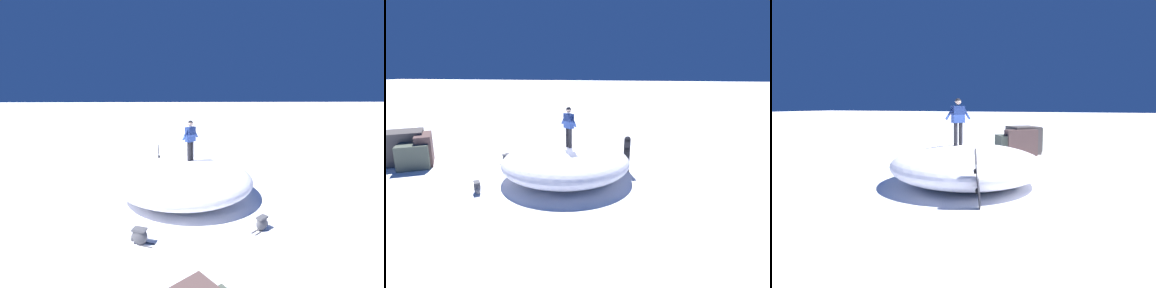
# 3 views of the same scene
# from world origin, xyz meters

# --- Properties ---
(ground) EXTENTS (240.00, 240.00, 0.00)m
(ground) POSITION_xyz_m (0.00, 0.00, 0.00)
(ground) COLOR white
(snow_mound) EXTENTS (5.45, 5.55, 1.43)m
(snow_mound) POSITION_xyz_m (-0.15, 0.32, 0.72)
(snow_mound) COLOR white
(snow_mound) RESTS_ON ground
(snowboarder_standing) EXTENTS (0.82, 0.70, 1.64)m
(snowboarder_standing) POSITION_xyz_m (0.06, 0.06, 2.40)
(snowboarder_standing) COLOR black
(snowboarder_standing) RESTS_ON snow_mound
(snowboard_primary_upright) EXTENTS (0.31, 0.23, 1.68)m
(snowboard_primary_upright) POSITION_xyz_m (2.33, 1.57, 0.87)
(snowboard_primary_upright) COLOR black
(snowboard_primary_upright) RESTS_ON ground
(backpack_near) EXTENTS (0.45, 0.71, 0.48)m
(backpack_near) POSITION_xyz_m (-3.55, 1.65, 0.24)
(backpack_near) COLOR #4C4C51
(backpack_near) RESTS_ON ground
(backpack_far) EXTENTS (0.56, 0.64, 0.45)m
(backpack_far) POSITION_xyz_m (-2.97, -1.99, 0.23)
(backpack_far) COLOR #4C4C51
(backpack_far) RESTS_ON ground
(rock_outcrop) EXTENTS (3.48, 2.64, 1.59)m
(rock_outcrop) POSITION_xyz_m (-8.19, 0.58, 0.73)
(rock_outcrop) COLOR #4C4745
(rock_outcrop) RESTS_ON ground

